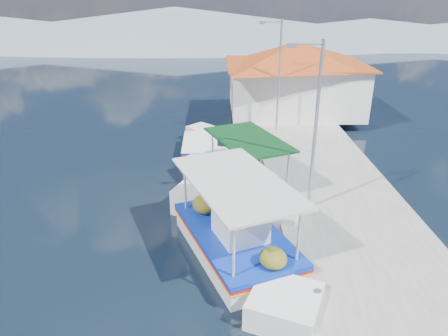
{
  "coord_description": "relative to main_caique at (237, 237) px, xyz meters",
  "views": [
    {
      "loc": [
        1.22,
        -11.61,
        8.01
      ],
      "look_at": [
        1.5,
        3.84,
        1.3
      ],
      "focal_mm": 33.63,
      "sensor_mm": 36.0,
      "label": 1
    }
  ],
  "objects": [
    {
      "name": "lamp_post_far",
      "position": [
        2.67,
        11.07,
        3.29
      ],
      "size": [
        1.21,
        0.14,
        6.0
      ],
      "color": "#A5A8AD",
      "rests_on": "quay"
    },
    {
      "name": "caique_green_canopy",
      "position": [
        0.66,
        4.15,
        -0.15
      ],
      "size": [
        4.0,
        6.86,
        2.78
      ],
      "rotation": [
        0.0,
        0.0,
        -0.39
      ],
      "color": "white",
      "rests_on": "ground"
    },
    {
      "name": "main_caique",
      "position": [
        0.0,
        0.0,
        0.0
      ],
      "size": [
        4.67,
        8.24,
        2.92
      ],
      "rotation": [
        0.0,
        0.0,
        -0.38
      ],
      "color": "white",
      "rests_on": "ground"
    },
    {
      "name": "ground",
      "position": [
        -1.84,
        0.07,
        -0.56
      ],
      "size": [
        160.0,
        160.0,
        0.0
      ],
      "primitive_type": "plane",
      "color": "black",
      "rests_on": "ground"
    },
    {
      "name": "mountain_ridge",
      "position": [
        4.7,
        56.07,
        1.48
      ],
      "size": [
        171.4,
        96.0,
        5.5
      ],
      "color": "slate",
      "rests_on": "ground"
    },
    {
      "name": "caique_blue_hull",
      "position": [
        -1.47,
        8.86,
        -0.28
      ],
      "size": [
        1.8,
        5.91,
        1.05
      ],
      "rotation": [
        0.0,
        0.0,
        -0.01
      ],
      "color": "white",
      "rests_on": "ground"
    },
    {
      "name": "lamp_post_near",
      "position": [
        2.67,
        2.07,
        3.29
      ],
      "size": [
        1.21,
        0.14,
        6.0
      ],
      "color": "#A5A8AD",
      "rests_on": "quay"
    },
    {
      "name": "quay",
      "position": [
        4.06,
        6.07,
        -0.31
      ],
      "size": [
        5.0,
        44.0,
        0.5
      ],
      "primitive_type": "cube",
      "color": "#ACA9A1",
      "rests_on": "ground"
    },
    {
      "name": "harbor_building",
      "position": [
        4.36,
        15.07,
        2.21
      ],
      "size": [
        10.49,
        10.49,
        4.4
      ],
      "color": "white",
      "rests_on": "quay"
    },
    {
      "name": "bollards",
      "position": [
        1.96,
        5.32,
        0.09
      ],
      "size": [
        0.2,
        17.2,
        0.3
      ],
      "color": "#A5A8AD",
      "rests_on": "quay"
    }
  ]
}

